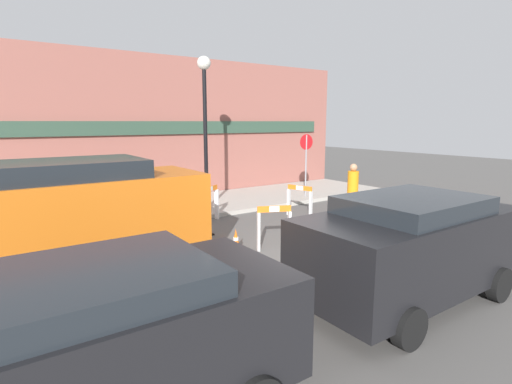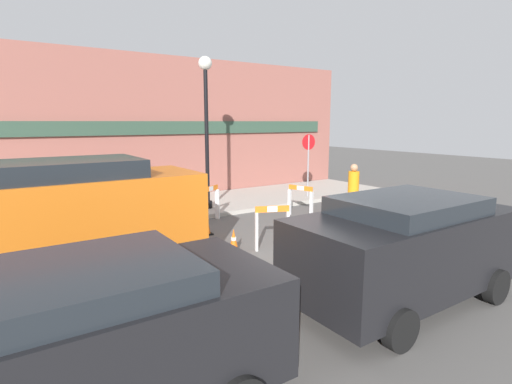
% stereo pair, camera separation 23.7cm
% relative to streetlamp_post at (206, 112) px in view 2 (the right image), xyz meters
% --- Properties ---
extents(ground_plane, '(60.00, 60.00, 0.00)m').
position_rel_streetlamp_post_xyz_m(ground_plane, '(-0.69, -5.39, -3.34)').
color(ground_plane, '#565451').
extents(sidewalk_slab, '(18.00, 3.70, 0.14)m').
position_rel_streetlamp_post_xyz_m(sidewalk_slab, '(-0.69, 0.96, -3.27)').
color(sidewalk_slab, '#ADA89E').
rests_on(sidewalk_slab, ground_plane).
extents(storefront_facade, '(18.00, 0.22, 5.50)m').
position_rel_streetlamp_post_xyz_m(storefront_facade, '(-0.69, 2.89, -0.58)').
color(storefront_facade, '#93564C').
rests_on(storefront_facade, ground_plane).
extents(streetlamp_post, '(0.44, 0.44, 4.96)m').
position_rel_streetlamp_post_xyz_m(streetlamp_post, '(0.00, 0.00, 0.00)').
color(streetlamp_post, black).
rests_on(streetlamp_post, sidewalk_slab).
extents(stop_sign, '(0.60, 0.06, 2.42)m').
position_rel_streetlamp_post_xyz_m(stop_sign, '(4.26, -0.21, -1.58)').
color(stop_sign, gray).
rests_on(stop_sign, sidewalk_slab).
extents(barricade_0, '(0.70, 0.46, 1.10)m').
position_rel_streetlamp_post_xyz_m(barricade_0, '(-0.50, -1.20, -2.76)').
color(barricade_0, white).
rests_on(barricade_0, ground_plane).
extents(barricade_1, '(0.80, 0.45, 1.07)m').
position_rel_streetlamp_post_xyz_m(barricade_1, '(-0.60, -4.51, -2.76)').
color(barricade_1, white).
rests_on(barricade_1, ground_plane).
extents(barricade_2, '(0.40, 0.88, 1.01)m').
position_rel_streetlamp_post_xyz_m(barricade_2, '(2.16, -2.28, -2.78)').
color(barricade_2, white).
rests_on(barricade_2, ground_plane).
extents(traffic_cone_0, '(0.30, 0.30, 0.57)m').
position_rel_streetlamp_post_xyz_m(traffic_cone_0, '(-1.46, -4.16, -3.06)').
color(traffic_cone_0, black).
rests_on(traffic_cone_0, ground_plane).
extents(traffic_cone_1, '(0.30, 0.30, 0.53)m').
position_rel_streetlamp_post_xyz_m(traffic_cone_1, '(-1.31, -2.10, -3.08)').
color(traffic_cone_1, black).
rests_on(traffic_cone_1, ground_plane).
extents(traffic_cone_2, '(0.30, 0.30, 0.59)m').
position_rel_streetlamp_post_xyz_m(traffic_cone_2, '(-1.64, -2.74, -3.05)').
color(traffic_cone_2, black).
rests_on(traffic_cone_2, ground_plane).
extents(traffic_cone_3, '(0.30, 0.30, 0.67)m').
position_rel_streetlamp_post_xyz_m(traffic_cone_3, '(-1.32, -2.47, -3.01)').
color(traffic_cone_3, black).
rests_on(traffic_cone_3, ground_plane).
extents(person_worker, '(0.42, 0.42, 1.82)m').
position_rel_streetlamp_post_xyz_m(person_worker, '(2.80, -3.90, -2.34)').
color(person_worker, '#33333D').
rests_on(person_worker, ground_plane).
extents(person_pedestrian, '(0.33, 0.33, 1.75)m').
position_rel_streetlamp_post_xyz_m(person_pedestrian, '(-3.34, 0.90, -2.24)').
color(person_pedestrian, '#33333D').
rests_on(person_pedestrian, sidewalk_slab).
extents(parked_car_0, '(4.01, 2.01, 1.68)m').
position_rel_streetlamp_post_xyz_m(parked_car_0, '(-5.47, -8.02, -2.38)').
color(parked_car_0, black).
rests_on(parked_car_0, ground_plane).
extents(parked_car_1, '(4.11, 1.99, 1.82)m').
position_rel_streetlamp_post_xyz_m(parked_car_1, '(-0.42, -8.02, -2.31)').
color(parked_car_1, black).
rests_on(parked_car_1, ground_plane).
extents(work_van, '(5.31, 2.17, 2.30)m').
position_rel_streetlamp_post_xyz_m(work_van, '(-4.89, -3.44, -2.08)').
color(work_van, '#D16619').
rests_on(work_van, ground_plane).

